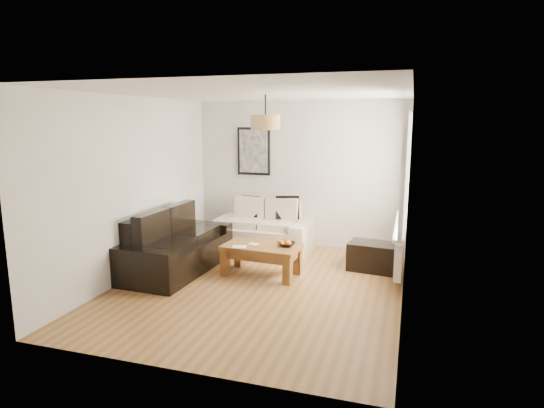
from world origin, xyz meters
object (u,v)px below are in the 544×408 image
(sofa_leather, at_px, (176,242))
(ottoman, at_px, (374,256))
(loveseat_cream, at_px, (263,226))
(coffee_table, at_px, (262,260))

(sofa_leather, distance_m, ottoman, 3.02)
(sofa_leather, bearing_deg, loveseat_cream, -29.14)
(loveseat_cream, distance_m, coffee_table, 1.41)
(sofa_leather, height_order, ottoman, sofa_leather)
(loveseat_cream, height_order, ottoman, loveseat_cream)
(loveseat_cream, height_order, coffee_table, loveseat_cream)
(coffee_table, bearing_deg, sofa_leather, -173.62)
(loveseat_cream, distance_m, ottoman, 2.08)
(loveseat_cream, bearing_deg, sofa_leather, -120.37)
(ottoman, bearing_deg, sofa_leather, -163.12)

